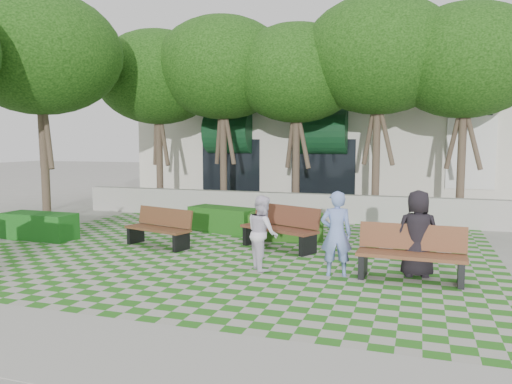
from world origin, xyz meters
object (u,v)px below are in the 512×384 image
(hedge_midright, at_px, (286,227))
(person_blue, at_px, (336,234))
(bench_east, at_px, (411,254))
(hedge_midleft, at_px, (223,220))
(person_white, at_px, (263,232))
(hedge_west, at_px, (39,226))
(person_dark, at_px, (418,234))
(bench_mid, at_px, (281,228))
(bench_west, at_px, (160,228))

(hedge_midright, distance_m, person_blue, 3.74)
(bench_east, height_order, hedge_midleft, bench_east)
(bench_east, xyz_separation_m, person_white, (-2.90, -0.09, 0.26))
(person_blue, xyz_separation_m, person_white, (-1.51, 0.06, -0.07))
(hedge_west, bearing_deg, person_white, -9.84)
(bench_east, xyz_separation_m, person_blue, (-1.39, -0.15, 0.33))
(hedge_west, height_order, person_dark, person_dark)
(bench_east, distance_m, person_blue, 1.44)
(hedge_midright, relative_size, person_white, 1.29)
(bench_mid, height_order, person_blue, person_blue)
(hedge_midleft, height_order, person_blue, person_blue)
(bench_east, relative_size, person_dark, 1.18)
(hedge_west, distance_m, person_dark, 9.71)
(bench_east, distance_m, hedge_midleft, 6.39)
(hedge_midright, distance_m, hedge_midleft, 2.10)
(hedge_midright, height_order, person_dark, person_dark)
(bench_west, bearing_deg, hedge_midright, 50.58)
(hedge_west, bearing_deg, hedge_midright, 17.54)
(hedge_midright, bearing_deg, bench_west, -146.47)
(bench_mid, height_order, hedge_west, bench_mid)
(bench_west, xyz_separation_m, person_dark, (6.12, -0.93, 0.39))
(bench_east, bearing_deg, person_white, -176.02)
(hedge_west, relative_size, person_white, 1.31)
(bench_west, height_order, hedge_midleft, bench_west)
(hedge_west, xyz_separation_m, person_white, (6.66, -1.15, 0.41))
(bench_east, height_order, bench_mid, bench_mid)
(hedge_west, bearing_deg, bench_east, -6.35)
(bench_mid, xyz_separation_m, person_blue, (1.68, -2.05, 0.33))
(bench_west, height_order, hedge_west, bench_west)
(bench_west, xyz_separation_m, hedge_midright, (2.77, 1.84, -0.11))
(bench_mid, distance_m, hedge_midright, 1.19)
(hedge_midright, xyz_separation_m, person_white, (0.34, -3.15, 0.42))
(bench_mid, relative_size, hedge_midright, 1.07)
(person_blue, relative_size, person_white, 1.09)
(hedge_midright, relative_size, person_dark, 1.16)
(bench_east, relative_size, hedge_west, 1.00)
(bench_west, xyz_separation_m, person_white, (3.11, -1.32, 0.30))
(person_blue, bearing_deg, person_white, -16.29)
(hedge_midleft, relative_size, person_dark, 1.20)
(hedge_midright, distance_m, hedge_west, 6.63)
(bench_east, bearing_deg, person_blue, -171.68)
(bench_west, height_order, person_blue, person_blue)
(bench_east, height_order, person_blue, person_blue)
(bench_mid, distance_m, person_blue, 2.67)
(bench_east, relative_size, hedge_midright, 1.02)
(bench_west, relative_size, person_blue, 1.14)
(person_dark, bearing_deg, bench_mid, -38.94)
(hedge_midleft, bearing_deg, bench_east, -34.45)
(bench_west, bearing_deg, bench_east, 5.53)
(person_blue, bearing_deg, hedge_midleft, -58.25)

